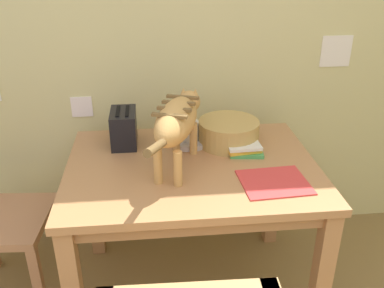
{
  "coord_description": "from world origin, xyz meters",
  "views": [
    {
      "loc": [
        -0.25,
        -0.13,
        1.66
      ],
      "look_at": [
        -0.08,
        1.53,
        0.85
      ],
      "focal_mm": 39.81,
      "sensor_mm": 36.0,
      "label": 1
    }
  ],
  "objects": [
    {
      "name": "book_stack",
      "position": [
        0.17,
        1.62,
        0.77
      ],
      "size": [
        0.18,
        0.15,
        0.05
      ],
      "color": "#48A152",
      "rests_on": "dining_table"
    },
    {
      "name": "dining_table",
      "position": [
        -0.08,
        1.53,
        0.65
      ],
      "size": [
        1.12,
        0.83,
        0.75
      ],
      "color": "#B17A4B",
      "rests_on": "ground_plane"
    },
    {
      "name": "cat",
      "position": [
        -0.14,
        1.53,
        0.96
      ],
      "size": [
        0.28,
        0.67,
        0.3
      ],
      "rotation": [
        0.0,
        0.0,
        -0.32
      ],
      "color": "tan",
      "rests_on": "dining_table"
    },
    {
      "name": "coffee_mug",
      "position": [
        -0.07,
        1.75,
        0.82
      ],
      "size": [
        0.14,
        0.09,
        0.09
      ],
      "color": "white",
      "rests_on": "saucer_bowl"
    },
    {
      "name": "toaster",
      "position": [
        -0.39,
        1.77,
        0.83
      ],
      "size": [
        0.12,
        0.2,
        0.18
      ],
      "color": "black",
      "rests_on": "dining_table"
    },
    {
      "name": "magazine",
      "position": [
        0.24,
        1.34,
        0.75
      ],
      "size": [
        0.29,
        0.25,
        0.01
      ],
      "primitive_type": "cube",
      "rotation": [
        0.0,
        0.0,
        0.06
      ],
      "color": "#D63838",
      "rests_on": "dining_table"
    },
    {
      "name": "saucer_bowl",
      "position": [
        -0.07,
        1.75,
        0.76
      ],
      "size": [
        0.19,
        0.19,
        0.03
      ],
      "primitive_type": "cylinder",
      "color": "beige",
      "rests_on": "dining_table"
    },
    {
      "name": "wall_rear",
      "position": [
        -0.0,
        2.14,
        1.25
      ],
      "size": [
        4.55,
        0.11,
        2.5
      ],
      "color": "#D3CA87",
      "rests_on": "ground_plane"
    },
    {
      "name": "wicker_basket",
      "position": [
        0.12,
        1.73,
        0.81
      ],
      "size": [
        0.29,
        0.29,
        0.12
      ],
      "color": "tan",
      "rests_on": "dining_table"
    }
  ]
}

